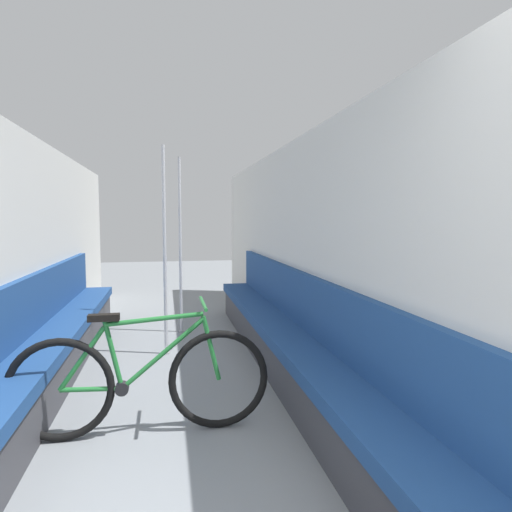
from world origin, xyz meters
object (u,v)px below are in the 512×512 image
(bench_seat_row_right, at_px, (288,342))
(bicycle, at_px, (142,381))
(grab_pole_near, at_px, (180,248))
(bench_seat_row_left, at_px, (42,356))
(grab_pole_far, at_px, (165,254))

(bench_seat_row_right, distance_m, bicycle, 1.57)
(bicycle, distance_m, grab_pole_near, 2.90)
(bicycle, bearing_deg, bench_seat_row_left, 137.43)
(bench_seat_row_left, relative_size, bicycle, 3.31)
(grab_pole_near, height_order, grab_pole_far, same)
(bicycle, height_order, grab_pole_far, grab_pole_far)
(bench_seat_row_left, distance_m, bench_seat_row_right, 2.13)
(bench_seat_row_left, height_order, bench_seat_row_right, same)
(grab_pole_near, bearing_deg, bicycle, -97.23)
(bicycle, xyz_separation_m, grab_pole_near, (0.35, 2.78, 0.72))
(bench_seat_row_left, height_order, bicycle, bench_seat_row_left)
(bench_seat_row_left, bearing_deg, grab_pole_near, 56.89)
(bench_seat_row_left, xyz_separation_m, bicycle, (0.86, -0.93, 0.05))
(bench_seat_row_right, bearing_deg, grab_pole_near, 116.29)
(grab_pole_near, xyz_separation_m, grab_pole_far, (-0.19, -0.93, 0.00))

